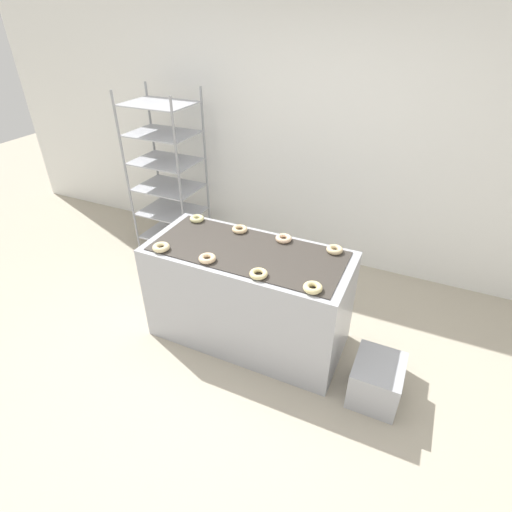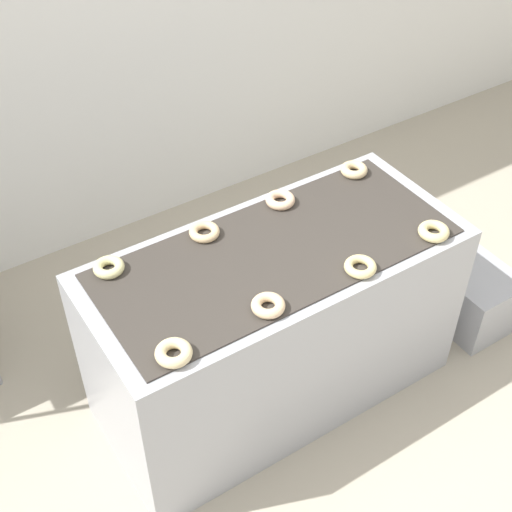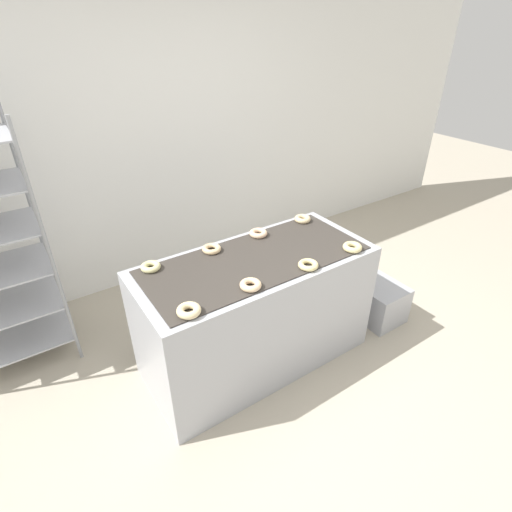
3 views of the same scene
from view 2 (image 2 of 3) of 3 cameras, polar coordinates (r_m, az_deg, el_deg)
ground_plane at (r=3.20m, az=7.67°, el=-17.46°), size 14.00×14.00×0.00m
fryer_machine at (r=3.14m, az=1.50°, el=-5.56°), size 1.58×0.70×0.86m
glaze_bin at (r=3.80m, az=16.96°, el=-3.17°), size 0.34×0.40×0.32m
donut_near_left at (r=2.45m, az=-6.61°, el=-7.71°), size 0.13×0.13×0.04m
donut_near_midleft at (r=2.59m, az=0.98°, el=-3.97°), size 0.13×0.13×0.04m
donut_near_midright at (r=2.77m, az=8.34°, el=-0.85°), size 0.13×0.13×0.03m
donut_near_right at (r=2.99m, az=14.03°, el=1.93°), size 0.13×0.13×0.04m
donut_far_left at (r=2.80m, az=-11.70°, el=-0.89°), size 0.12×0.12×0.04m
donut_far_midleft at (r=2.91m, az=-4.15°, el=1.94°), size 0.13×0.13×0.04m
donut_far_midright at (r=3.07m, az=1.95°, el=4.52°), size 0.13×0.13×0.04m
donut_far_right at (r=3.28m, az=7.85°, el=6.85°), size 0.12×0.12×0.04m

